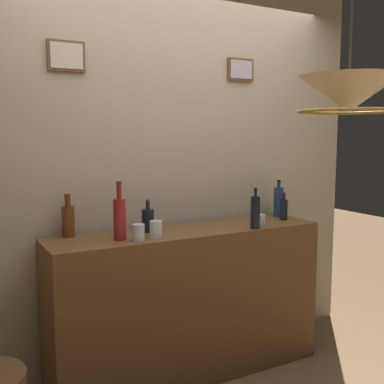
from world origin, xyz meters
TOP-DOWN VIEW (x-y plane):
  - panelled_rear_partition at (-0.00, 1.10)m, footprint 3.10×0.15m
  - bar_shelf_unit at (0.00, 0.80)m, footprint 1.81×0.44m
  - liquor_bottle_port at (-0.25, 0.87)m, footprint 0.08×0.08m
  - liquor_bottle_mezcal at (-0.48, 0.74)m, footprint 0.07×0.07m
  - liquor_bottle_tequila at (0.76, 0.78)m, footprint 0.06×0.06m
  - liquor_bottle_amaro at (-0.72, 0.97)m, footprint 0.08×0.08m
  - liquor_bottle_sherry at (0.40, 0.63)m, footprint 0.06×0.06m
  - liquor_bottle_vodka at (0.82, 0.91)m, footprint 0.07×0.07m
  - glass_tumbler_rocks at (0.49, 0.69)m, footprint 0.07×0.07m
  - glass_tumbler_highball at (-0.40, 0.67)m, footprint 0.07×0.07m
  - glass_tumbler_shot at (-0.27, 0.70)m, footprint 0.07×0.07m
  - pendant_lamp at (0.33, -0.18)m, footprint 0.48×0.48m

SIDE VIEW (x-z plane):
  - bar_shelf_unit at x=0.00m, z-range 0.00..0.97m
  - glass_tumbler_rocks at x=0.49m, z-range 0.97..1.05m
  - glass_tumbler_highball at x=-0.40m, z-range 0.97..1.07m
  - glass_tumbler_shot at x=-0.27m, z-range 0.97..1.07m
  - liquor_bottle_port at x=-0.25m, z-range 0.95..1.15m
  - liquor_bottle_tequila at x=0.76m, z-range 0.95..1.15m
  - liquor_bottle_amaro at x=-0.72m, z-range 0.95..1.20m
  - liquor_bottle_sherry at x=0.40m, z-range 0.95..1.21m
  - liquor_bottle_vodka at x=0.82m, z-range 0.95..1.22m
  - liquor_bottle_mezcal at x=-0.48m, z-range 0.93..1.28m
  - panelled_rear_partition at x=0.00m, z-range 0.08..2.90m
  - pendant_lamp at x=0.33m, z-range 1.50..2.03m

